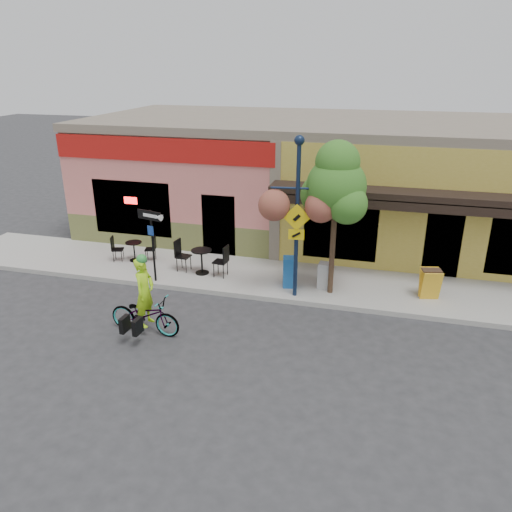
{
  "coord_description": "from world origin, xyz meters",
  "views": [
    {
      "loc": [
        2.5,
        -12.25,
        6.61
      ],
      "look_at": [
        -0.88,
        0.5,
        1.4
      ],
      "focal_mm": 35.0,
      "sensor_mm": 36.0,
      "label": 1
    }
  ],
  "objects_px": {
    "building": "(322,176)",
    "lamp_post": "(297,220)",
    "one_way_sign": "(153,246)",
    "cyclist_rider": "(145,301)",
    "newspaper_box_grey": "(325,276)",
    "bicycle": "(145,315)",
    "newspaper_box_blue": "(290,272)",
    "street_tree": "(334,219)"
  },
  "relations": [
    {
      "from": "building",
      "to": "lamp_post",
      "type": "height_order",
      "value": "lamp_post"
    },
    {
      "from": "building",
      "to": "one_way_sign",
      "type": "xyz_separation_m",
      "value": [
        -4.2,
        -6.77,
        -0.96
      ]
    },
    {
      "from": "cyclist_rider",
      "to": "one_way_sign",
      "type": "relative_size",
      "value": 0.79
    },
    {
      "from": "cyclist_rider",
      "to": "newspaper_box_grey",
      "type": "relative_size",
      "value": 2.25
    },
    {
      "from": "bicycle",
      "to": "newspaper_box_blue",
      "type": "height_order",
      "value": "newspaper_box_blue"
    },
    {
      "from": "newspaper_box_blue",
      "to": "street_tree",
      "type": "relative_size",
      "value": 0.21
    },
    {
      "from": "newspaper_box_grey",
      "to": "street_tree",
      "type": "xyz_separation_m",
      "value": [
        0.21,
        -0.25,
        1.86
      ]
    },
    {
      "from": "newspaper_box_grey",
      "to": "street_tree",
      "type": "relative_size",
      "value": 0.18
    },
    {
      "from": "cyclist_rider",
      "to": "one_way_sign",
      "type": "height_order",
      "value": "one_way_sign"
    },
    {
      "from": "one_way_sign",
      "to": "lamp_post",
      "type": "bearing_deg",
      "value": 15.73
    },
    {
      "from": "lamp_post",
      "to": "cyclist_rider",
      "type": "bearing_deg",
      "value": -147.15
    },
    {
      "from": "street_tree",
      "to": "building",
      "type": "bearing_deg",
      "value": 100.85
    },
    {
      "from": "bicycle",
      "to": "newspaper_box_blue",
      "type": "distance_m",
      "value": 4.63
    },
    {
      "from": "bicycle",
      "to": "cyclist_rider",
      "type": "height_order",
      "value": "cyclist_rider"
    },
    {
      "from": "bicycle",
      "to": "newspaper_box_grey",
      "type": "distance_m",
      "value": 5.47
    },
    {
      "from": "building",
      "to": "cyclist_rider",
      "type": "relative_size",
      "value": 10.0
    },
    {
      "from": "newspaper_box_grey",
      "to": "street_tree",
      "type": "bearing_deg",
      "value": -45.87
    },
    {
      "from": "cyclist_rider",
      "to": "newspaper_box_blue",
      "type": "xyz_separation_m",
      "value": [
        3.06,
        3.42,
        -0.29
      ]
    },
    {
      "from": "one_way_sign",
      "to": "street_tree",
      "type": "distance_m",
      "value": 5.53
    },
    {
      "from": "bicycle",
      "to": "one_way_sign",
      "type": "bearing_deg",
      "value": 24.29
    },
    {
      "from": "cyclist_rider",
      "to": "lamp_post",
      "type": "relative_size",
      "value": 0.39
    },
    {
      "from": "one_way_sign",
      "to": "newspaper_box_grey",
      "type": "height_order",
      "value": "one_way_sign"
    },
    {
      "from": "street_tree",
      "to": "one_way_sign",
      "type": "bearing_deg",
      "value": -174.01
    },
    {
      "from": "building",
      "to": "bicycle",
      "type": "distance_m",
      "value": 10.18
    },
    {
      "from": "bicycle",
      "to": "lamp_post",
      "type": "xyz_separation_m",
      "value": [
        3.38,
        2.84,
        1.96
      ]
    },
    {
      "from": "cyclist_rider",
      "to": "newspaper_box_blue",
      "type": "bearing_deg",
      "value": -38.15
    },
    {
      "from": "bicycle",
      "to": "cyclist_rider",
      "type": "distance_m",
      "value": 0.4
    },
    {
      "from": "cyclist_rider",
      "to": "newspaper_box_grey",
      "type": "height_order",
      "value": "cyclist_rider"
    },
    {
      "from": "lamp_post",
      "to": "newspaper_box_blue",
      "type": "xyz_separation_m",
      "value": [
        -0.26,
        0.57,
        -1.85
      ]
    },
    {
      "from": "one_way_sign",
      "to": "street_tree",
      "type": "bearing_deg",
      "value": 20.48
    },
    {
      "from": "building",
      "to": "lamp_post",
      "type": "bearing_deg",
      "value": -88.21
    },
    {
      "from": "cyclist_rider",
      "to": "lamp_post",
      "type": "xyz_separation_m",
      "value": [
        3.33,
        2.84,
        1.56
      ]
    },
    {
      "from": "building",
      "to": "newspaper_box_grey",
      "type": "height_order",
      "value": "building"
    },
    {
      "from": "building",
      "to": "lamp_post",
      "type": "xyz_separation_m",
      "value": [
        0.21,
        -6.67,
        0.22
      ]
    },
    {
      "from": "newspaper_box_grey",
      "to": "lamp_post",
      "type": "bearing_deg",
      "value": -132.24
    },
    {
      "from": "bicycle",
      "to": "newspaper_box_grey",
      "type": "height_order",
      "value": "bicycle"
    },
    {
      "from": "building",
      "to": "lamp_post",
      "type": "distance_m",
      "value": 6.68
    },
    {
      "from": "lamp_post",
      "to": "street_tree",
      "type": "xyz_separation_m",
      "value": [
        0.98,
        0.47,
        -0.05
      ]
    },
    {
      "from": "newspaper_box_blue",
      "to": "newspaper_box_grey",
      "type": "relative_size",
      "value": 1.17
    },
    {
      "from": "lamp_post",
      "to": "street_tree",
      "type": "distance_m",
      "value": 1.09
    },
    {
      "from": "building",
      "to": "cyclist_rider",
      "type": "height_order",
      "value": "building"
    },
    {
      "from": "street_tree",
      "to": "newspaper_box_blue",
      "type": "bearing_deg",
      "value": 175.27
    }
  ]
}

